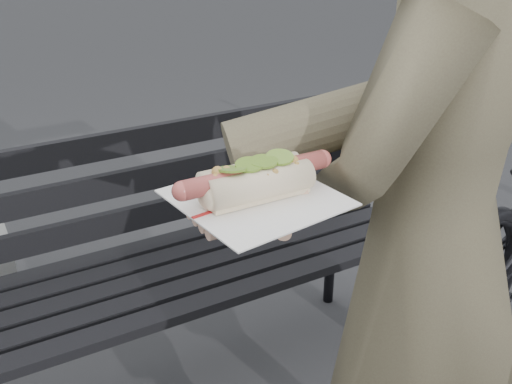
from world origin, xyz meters
TOP-DOWN VIEW (x-y plane):
  - park_bench at (0.07, 0.90)m, footprint 1.50×0.44m
  - person at (0.28, 0.07)m, footprint 0.76×0.63m
  - held_hotdog at (0.06, 0.05)m, footprint 0.64×0.31m

SIDE VIEW (x-z plane):
  - park_bench at x=0.07m, z-range 0.08..0.96m
  - person at x=0.28m, z-range 0.00..1.78m
  - held_hotdog at x=0.06m, z-range 1.09..1.29m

